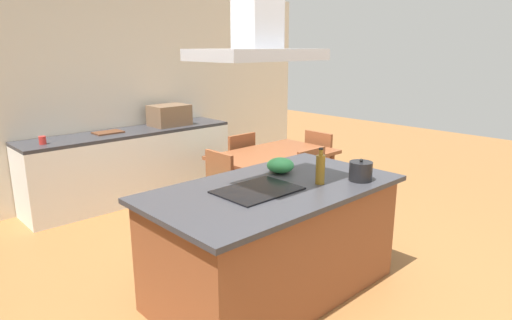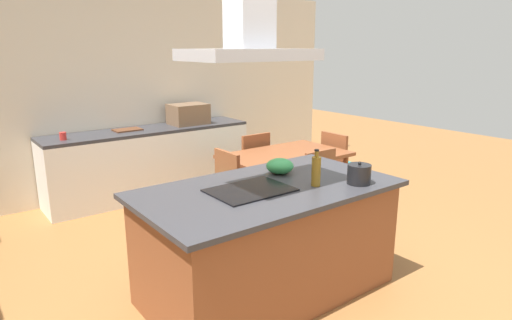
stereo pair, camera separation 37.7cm
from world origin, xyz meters
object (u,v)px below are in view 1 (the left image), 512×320
Objects in this scene: cooktop at (258,190)px; chair_at_right_end at (323,160)px; tea_kettle at (361,171)px; dining_table at (274,160)px; chair_facing_island at (318,186)px; coffee_mug_red at (43,140)px; chair_facing_back_wall at (237,162)px; range_hood at (258,23)px; olive_oil_bottle at (320,169)px; cutting_board at (108,132)px; mixing_bowl at (280,165)px; countertop_microwave at (169,115)px; chair_at_left_end at (212,190)px.

cooktop reaches higher than chair_at_right_end.
dining_table is at bearing 68.76° from tea_kettle.
cooktop is 2.54× the size of tea_kettle.
coffee_mug_red is at bearing 131.67° from chair_facing_island.
dining_table is at bearing -90.00° from chair_facing_back_wall.
range_hood reaches higher than tea_kettle.
dining_table is (0.92, 1.41, -0.36)m from olive_oil_bottle.
chair_facing_back_wall is at bearing 53.19° from range_hood.
range_hood is (0.00, 0.00, 1.20)m from cooktop.
mixing_bowl is at bearing -84.11° from cutting_board.
chair_facing_back_wall is 0.99× the size of range_hood.
olive_oil_bottle reaches higher than countertop_microwave.
tea_kettle is (0.79, -0.37, 0.07)m from cooktop.
mixing_bowl is at bearing -133.14° from dining_table.
cooktop is 6.67× the size of coffee_mug_red.
tea_kettle is at bearing -123.91° from chair_facing_island.
chair_facing_back_wall is 2.83m from range_hood.
range_hood is at bearing -110.31° from countertop_microwave.
mixing_bowl is 2.72m from cutting_board.
dining_table is (0.92, 0.98, -0.30)m from mixing_bowl.
cooktop is 0.67× the size of chair_at_right_end.
coffee_mug_red is 3.37m from chair_at_right_end.
cutting_board is at bearing 8.78° from coffee_mug_red.
mixing_bowl is 0.47× the size of countertop_microwave.
chair_at_right_end is (0.92, 0.67, 0.00)m from chair_facing_island.
tea_kettle is at bearing -79.96° from cutting_board.
range_hood is at bearing -158.88° from chair_facing_island.
dining_table is 2.34m from range_hood.
coffee_mug_red is 0.26× the size of cutting_board.
chair_at_right_end is at bearing -28.61° from coffee_mug_red.
cutting_board is at bearing 95.09° from olive_oil_bottle.
cooktop is at bearing -154.91° from mixing_bowl.
chair_at_left_end is (-0.92, 0.67, 0.00)m from chair_facing_island.
cutting_board is 0.38× the size of range_hood.
range_hood reaches higher than mixing_bowl.
cooktop is 0.67× the size of chair_facing_back_wall.
chair_at_left_end is (-0.30, 1.58, -0.47)m from tea_kettle.
olive_oil_bottle is 0.32× the size of chair_at_right_end.
chair_facing_back_wall is at bearing -24.84° from coffee_mug_red.
range_hood is at bearing 154.70° from tea_kettle.
cooktop is at bearing -152.49° from chair_at_right_end.
chair_facing_back_wall is at bearing 143.99° from chair_at_right_end.
cutting_board is 2.11m from dining_table.
countertop_microwave reaches higher than chair_facing_back_wall.
chair_facing_back_wall is at bearing 90.00° from dining_table.
countertop_microwave is 1.68m from coffee_mug_red.
cooktop is 0.87m from tea_kettle.
dining_table is 1.57× the size of chair_facing_back_wall.
chair_at_right_end is (2.93, -1.60, -0.44)m from coffee_mug_red.
cooktop is 0.54m from olive_oil_bottle.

